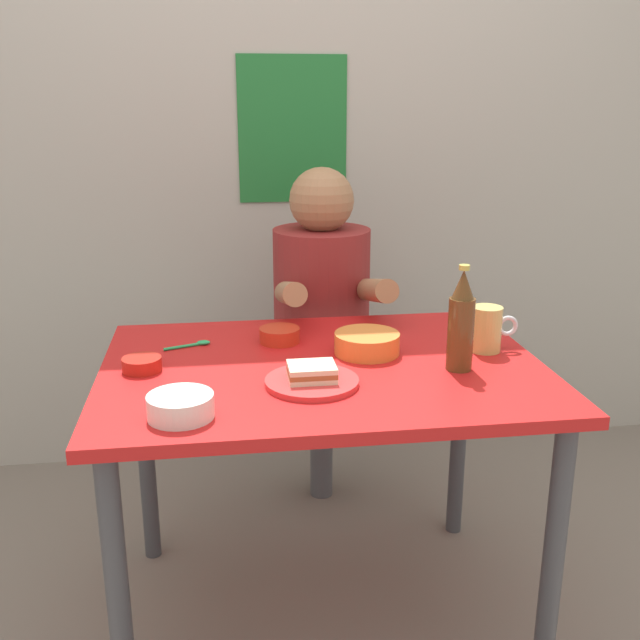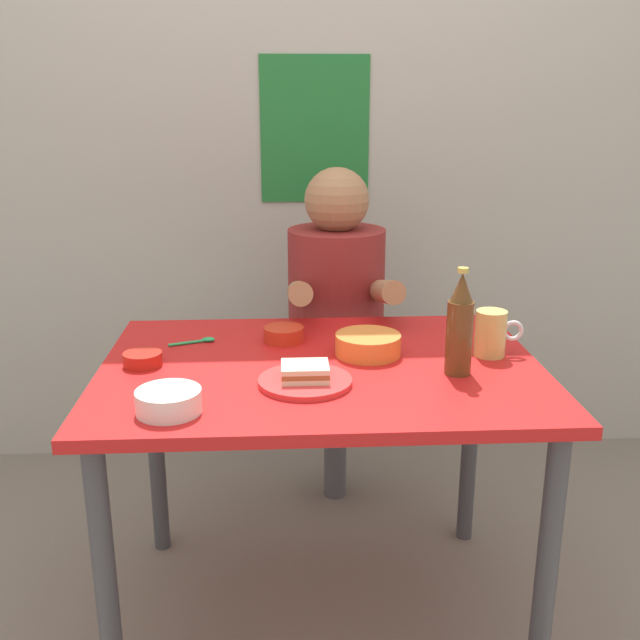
{
  "view_description": "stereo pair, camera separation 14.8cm",
  "coord_description": "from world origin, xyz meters",
  "px_view_note": "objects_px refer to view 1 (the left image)",
  "views": [
    {
      "loc": [
        -0.25,
        -1.7,
        1.38
      ],
      "look_at": [
        0.0,
        0.05,
        0.84
      ],
      "focal_mm": 40.94,
      "sensor_mm": 36.0,
      "label": 1
    },
    {
      "loc": [
        -0.1,
        -1.71,
        1.38
      ],
      "look_at": [
        0.0,
        0.05,
        0.84
      ],
      "focal_mm": 40.94,
      "sensor_mm": 36.0,
      "label": 2
    }
  ],
  "objects_px": {
    "person_seated": "(322,291)",
    "sandwich": "(312,372)",
    "stool": "(321,405)",
    "sauce_bowl_chili": "(280,334)",
    "dining_table": "(323,398)",
    "beer_bottle": "(461,323)",
    "plate_orange": "(312,382)",
    "beer_mug": "(487,329)"
  },
  "relations": [
    {
      "from": "dining_table",
      "to": "sauce_bowl_chili",
      "type": "bearing_deg",
      "value": 116.44
    },
    {
      "from": "person_seated",
      "to": "sauce_bowl_chili",
      "type": "relative_size",
      "value": 6.54
    },
    {
      "from": "person_seated",
      "to": "plate_orange",
      "type": "bearing_deg",
      "value": -99.96
    },
    {
      "from": "stool",
      "to": "plate_orange",
      "type": "distance_m",
      "value": 0.87
    },
    {
      "from": "plate_orange",
      "to": "beer_bottle",
      "type": "xyz_separation_m",
      "value": [
        0.37,
        0.05,
        0.11
      ]
    },
    {
      "from": "beer_mug",
      "to": "sauce_bowl_chili",
      "type": "height_order",
      "value": "beer_mug"
    },
    {
      "from": "plate_orange",
      "to": "dining_table",
      "type": "bearing_deg",
      "value": 71.39
    },
    {
      "from": "sandwich",
      "to": "beer_bottle",
      "type": "relative_size",
      "value": 0.42
    },
    {
      "from": "plate_orange",
      "to": "sauce_bowl_chili",
      "type": "bearing_deg",
      "value": 98.37
    },
    {
      "from": "dining_table",
      "to": "sandwich",
      "type": "relative_size",
      "value": 10.0
    },
    {
      "from": "dining_table",
      "to": "stool",
      "type": "xyz_separation_m",
      "value": [
        0.09,
        0.63,
        -0.3
      ]
    },
    {
      "from": "stool",
      "to": "beer_mug",
      "type": "relative_size",
      "value": 3.57
    },
    {
      "from": "person_seated",
      "to": "dining_table",
      "type": "bearing_deg",
      "value": -98.01
    },
    {
      "from": "beer_mug",
      "to": "beer_bottle",
      "type": "height_order",
      "value": "beer_bottle"
    },
    {
      "from": "stool",
      "to": "beer_mug",
      "type": "distance_m",
      "value": 0.82
    },
    {
      "from": "stool",
      "to": "sauce_bowl_chili",
      "type": "distance_m",
      "value": 0.63
    },
    {
      "from": "beer_mug",
      "to": "sandwich",
      "type": "bearing_deg",
      "value": -160.42
    },
    {
      "from": "sauce_bowl_chili",
      "to": "plate_orange",
      "type": "bearing_deg",
      "value": -81.63
    },
    {
      "from": "beer_mug",
      "to": "sauce_bowl_chili",
      "type": "bearing_deg",
      "value": 164.64
    },
    {
      "from": "dining_table",
      "to": "sandwich",
      "type": "height_order",
      "value": "sandwich"
    },
    {
      "from": "dining_table",
      "to": "person_seated",
      "type": "relative_size",
      "value": 1.53
    },
    {
      "from": "beer_mug",
      "to": "beer_bottle",
      "type": "distance_m",
      "value": 0.18
    },
    {
      "from": "dining_table",
      "to": "stool",
      "type": "relative_size",
      "value": 2.44
    },
    {
      "from": "stool",
      "to": "sauce_bowl_chili",
      "type": "xyz_separation_m",
      "value": [
        -0.18,
        -0.44,
        0.41
      ]
    },
    {
      "from": "dining_table",
      "to": "person_seated",
      "type": "xyz_separation_m",
      "value": [
        0.09,
        0.62,
        0.12
      ]
    },
    {
      "from": "plate_orange",
      "to": "beer_mug",
      "type": "distance_m",
      "value": 0.52
    },
    {
      "from": "sandwich",
      "to": "beer_mug",
      "type": "relative_size",
      "value": 0.87
    },
    {
      "from": "person_seated",
      "to": "beer_mug",
      "type": "height_order",
      "value": "person_seated"
    },
    {
      "from": "beer_bottle",
      "to": "sauce_bowl_chili",
      "type": "bearing_deg",
      "value": 147.41
    },
    {
      "from": "person_seated",
      "to": "sandwich",
      "type": "bearing_deg",
      "value": -99.96
    },
    {
      "from": "plate_orange",
      "to": "sauce_bowl_chili",
      "type": "distance_m",
      "value": 0.32
    },
    {
      "from": "beer_mug",
      "to": "dining_table",
      "type": "bearing_deg",
      "value": -174.97
    },
    {
      "from": "stool",
      "to": "plate_orange",
      "type": "relative_size",
      "value": 2.05
    },
    {
      "from": "dining_table",
      "to": "beer_mug",
      "type": "xyz_separation_m",
      "value": [
        0.44,
        0.04,
        0.15
      ]
    },
    {
      "from": "stool",
      "to": "beer_bottle",
      "type": "distance_m",
      "value": 0.91
    },
    {
      "from": "beer_mug",
      "to": "sauce_bowl_chili",
      "type": "relative_size",
      "value": 1.15
    },
    {
      "from": "sauce_bowl_chili",
      "to": "sandwich",
      "type": "bearing_deg",
      "value": -81.63
    },
    {
      "from": "sandwich",
      "to": "sauce_bowl_chili",
      "type": "relative_size",
      "value": 1.0
    },
    {
      "from": "plate_orange",
      "to": "sauce_bowl_chili",
      "type": "height_order",
      "value": "sauce_bowl_chili"
    },
    {
      "from": "beer_bottle",
      "to": "sauce_bowl_chili",
      "type": "distance_m",
      "value": 0.51
    },
    {
      "from": "stool",
      "to": "plate_orange",
      "type": "xyz_separation_m",
      "value": [
        -0.13,
        -0.76,
        0.4
      ]
    },
    {
      "from": "sandwich",
      "to": "beer_mug",
      "type": "bearing_deg",
      "value": 19.58
    }
  ]
}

